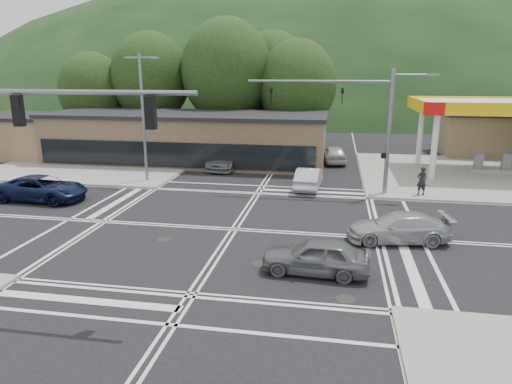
% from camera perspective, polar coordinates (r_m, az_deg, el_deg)
% --- Properties ---
extents(ground, '(120.00, 120.00, 0.00)m').
position_cam_1_polar(ground, '(23.39, -2.75, -4.68)').
color(ground, black).
rests_on(ground, ground).
extents(sidewalk_ne, '(16.00, 16.00, 0.15)m').
position_cam_1_polar(sidewalk_ne, '(38.65, 24.86, 1.94)').
color(sidewalk_ne, gray).
rests_on(sidewalk_ne, ground).
extents(sidewalk_nw, '(16.00, 16.00, 0.15)m').
position_cam_1_polar(sidewalk_nw, '(42.27, -18.40, 3.58)').
color(sidewalk_nw, gray).
rests_on(sidewalk_nw, ground).
extents(gas_station_canopy, '(12.32, 8.34, 5.75)m').
position_cam_1_polar(gas_station_canopy, '(39.48, 28.12, 9.14)').
color(gas_station_canopy, silver).
rests_on(gas_station_canopy, ground).
extents(convenience_store, '(10.00, 6.00, 3.80)m').
position_cam_1_polar(convenience_store, '(49.24, 27.88, 6.28)').
color(convenience_store, '#846B4F').
rests_on(convenience_store, ground).
extents(commercial_row, '(24.00, 8.00, 4.00)m').
position_cam_1_polar(commercial_row, '(41.00, -8.58, 6.58)').
color(commercial_row, brown).
rests_on(commercial_row, ground).
extents(commercial_nw, '(8.00, 7.00, 3.60)m').
position_cam_1_polar(commercial_nw, '(48.50, -26.93, 6.17)').
color(commercial_nw, '#846B4F').
rests_on(commercial_nw, ground).
extents(hill_north, '(252.00, 126.00, 140.00)m').
position_cam_1_polar(hill_north, '(111.86, 7.51, 10.80)').
color(hill_north, black).
rests_on(hill_north, ground).
extents(tree_n_a, '(8.00, 8.00, 11.75)m').
position_cam_1_polar(tree_n_a, '(49.25, -13.02, 13.75)').
color(tree_n_a, '#382619').
rests_on(tree_n_a, ground).
extents(tree_n_b, '(9.00, 9.00, 12.98)m').
position_cam_1_polar(tree_n_b, '(46.77, -3.68, 14.85)').
color(tree_n_b, '#382619').
rests_on(tree_n_b, ground).
extents(tree_n_c, '(7.60, 7.60, 10.87)m').
position_cam_1_polar(tree_n_c, '(45.67, 5.16, 13.18)').
color(tree_n_c, '#382619').
rests_on(tree_n_c, ground).
extents(tree_n_d, '(6.80, 6.80, 9.76)m').
position_cam_1_polar(tree_n_d, '(51.01, -19.74, 11.84)').
color(tree_n_d, '#382619').
rests_on(tree_n_d, ground).
extents(tree_n_e, '(8.40, 8.40, 11.98)m').
position_cam_1_polar(tree_n_e, '(49.96, 2.05, 14.12)').
color(tree_n_e, '#382619').
rests_on(tree_n_e, ground).
extents(streetlight_nw, '(2.50, 0.25, 9.00)m').
position_cam_1_polar(streetlight_nw, '(33.38, -13.86, 9.71)').
color(streetlight_nw, slate).
rests_on(streetlight_nw, ground).
extents(signal_mast_ne, '(11.65, 0.30, 8.00)m').
position_cam_1_polar(signal_mast_ne, '(29.88, 14.00, 9.18)').
color(signal_mast_ne, slate).
rests_on(signal_mast_ne, ground).
extents(car_blue_west, '(5.63, 2.76, 1.54)m').
position_cam_1_polar(car_blue_west, '(31.27, -25.15, 0.42)').
color(car_blue_west, black).
rests_on(car_blue_west, ground).
extents(car_grey_center, '(4.37, 1.97, 1.46)m').
position_cam_1_polar(car_grey_center, '(18.42, 7.49, -7.93)').
color(car_grey_center, slate).
rests_on(car_grey_center, ground).
extents(car_silver_east, '(4.97, 2.58, 1.38)m').
position_cam_1_polar(car_silver_east, '(22.57, 17.35, -4.26)').
color(car_silver_east, '#A4A6AB').
rests_on(car_silver_east, ground).
extents(car_queue_a, '(1.82, 4.56, 1.47)m').
position_cam_1_polar(car_queue_a, '(31.34, 6.62, 1.73)').
color(car_queue_a, silver).
rests_on(car_queue_a, ground).
extents(car_queue_b, '(2.44, 4.73, 1.54)m').
position_cam_1_polar(car_queue_b, '(40.60, 9.71, 4.69)').
color(car_queue_b, '#B4B4AF').
rests_on(car_queue_b, ground).
extents(car_northbound, '(3.02, 5.79, 1.60)m').
position_cam_1_polar(car_northbound, '(37.83, -3.49, 4.18)').
color(car_northbound, slate).
rests_on(car_northbound, ground).
extents(pedestrian, '(0.77, 0.63, 1.82)m').
position_cam_1_polar(pedestrian, '(30.86, 20.00, 1.33)').
color(pedestrian, black).
rests_on(pedestrian, sidewalk_ne).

